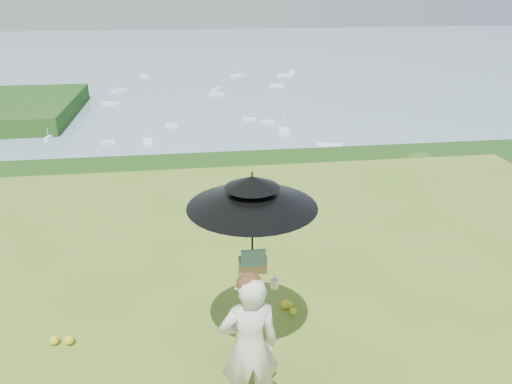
{
  "coord_description": "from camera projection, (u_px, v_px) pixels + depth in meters",
  "views": [
    {
      "loc": [
        -0.4,
        -3.71,
        3.89
      ],
      "look_at": [
        0.53,
        2.97,
        1.05
      ],
      "focal_mm": 35.0,
      "sensor_mm": 36.0,
      "label": 1
    }
  ],
  "objects": [
    {
      "name": "forest_slope",
      "position": [
        205.0,
        351.0,
        48.15
      ],
      "size": [
        140.0,
        56.0,
        22.0
      ],
      "primitive_type": "cube",
      "color": "#163D10",
      "rests_on": "bay_water"
    },
    {
      "name": "shoreline_tier",
      "position": [
        197.0,
        229.0,
        87.38
      ],
      "size": [
        170.0,
        28.0,
        8.0
      ],
      "primitive_type": "cube",
      "color": "#685F53",
      "rests_on": "bay_water"
    },
    {
      "name": "bay_water",
      "position": [
        187.0,
        69.0,
        237.26
      ],
      "size": [
        700.0,
        700.0,
        0.0
      ],
      "primitive_type": "plane",
      "color": "#7290A3",
      "rests_on": "ground"
    },
    {
      "name": "slope_trees",
      "position": [
        199.0,
        221.0,
        42.72
      ],
      "size": [
        110.0,
        50.0,
        6.0
      ],
      "primitive_type": null,
      "color": "#254A16",
      "rests_on": "forest_slope"
    },
    {
      "name": "harbor_town",
      "position": [
        195.0,
        195.0,
        84.86
      ],
      "size": [
        110.0,
        22.0,
        5.0
      ],
      "primitive_type": null,
      "color": "silver",
      "rests_on": "shoreline_tier"
    },
    {
      "name": "moored_boats",
      "position": [
        151.0,
        107.0,
        163.41
      ],
      "size": [
        140.0,
        140.0,
        0.7
      ],
      "primitive_type": null,
      "color": "white",
      "rests_on": "bay_water"
    },
    {
      "name": "wildflowers",
      "position": [
        242.0,
        384.0,
        5.15
      ],
      "size": [
        10.0,
        10.5,
        0.12
      ],
      "primitive_type": null,
      "color": "gold",
      "rests_on": "ground"
    },
    {
      "name": "painter",
      "position": [
        250.0,
        347.0,
        4.63
      ],
      "size": [
        0.58,
        0.4,
        1.54
      ],
      "primitive_type": "imported",
      "rotation": [
        0.0,
        0.0,
        3.19
      ],
      "color": "white",
      "rests_on": "ground"
    },
    {
      "name": "field_easel",
      "position": [
        253.0,
        309.0,
        5.2
      ],
      "size": [
        0.58,
        0.58,
        1.48
      ],
      "primitive_type": null,
      "rotation": [
        0.0,
        0.0,
        -0.03
      ],
      "color": "#9F7642",
      "rests_on": "ground"
    },
    {
      "name": "sun_umbrella",
      "position": [
        252.0,
        222.0,
        4.84
      ],
      "size": [
        1.29,
        1.29,
        1.04
      ],
      "primitive_type": null,
      "rotation": [
        0.0,
        0.0,
        -0.02
      ],
      "color": "black",
      "rests_on": "field_easel"
    },
    {
      "name": "painter_cap",
      "position": [
        249.0,
        280.0,
        4.34
      ],
      "size": [
        0.22,
        0.27,
        0.1
      ],
      "primitive_type": null,
      "rotation": [
        0.0,
        0.0,
        -0.01
      ],
      "color": "pink",
      "rests_on": "painter"
    }
  ]
}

